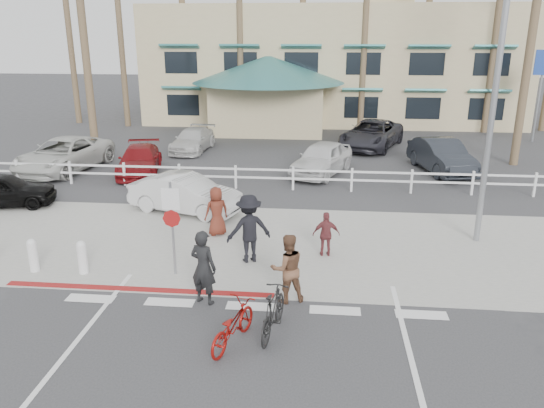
# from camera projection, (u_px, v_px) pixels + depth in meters

# --- Properties ---
(ground) EXTENTS (140.00, 140.00, 0.00)m
(ground) POSITION_uv_depth(u_px,v_px,m) (248.00, 320.00, 12.14)
(ground) COLOR #333335
(bike_path) EXTENTS (12.00, 16.00, 0.01)m
(bike_path) POSITION_uv_depth(u_px,v_px,m) (233.00, 373.00, 10.24)
(bike_path) COLOR #333335
(bike_path) RESTS_ON ground
(sidewalk_plaza) EXTENTS (22.00, 7.00, 0.01)m
(sidewalk_plaza) POSITION_uv_depth(u_px,v_px,m) (268.00, 245.00, 16.39)
(sidewalk_plaza) COLOR gray
(sidewalk_plaza) RESTS_ON ground
(cross_street) EXTENTS (40.00, 5.00, 0.01)m
(cross_street) POSITION_uv_depth(u_px,v_px,m) (279.00, 205.00, 20.17)
(cross_street) COLOR #333335
(cross_street) RESTS_ON ground
(parking_lot) EXTENTS (50.00, 16.00, 0.01)m
(parking_lot) POSITION_uv_depth(u_px,v_px,m) (294.00, 151.00, 29.16)
(parking_lot) COLOR #333335
(parking_lot) RESTS_ON ground
(curb_red) EXTENTS (7.00, 0.25, 0.02)m
(curb_red) POSITION_uv_depth(u_px,v_px,m) (138.00, 289.00, 13.55)
(curb_red) COLOR maroon
(curb_red) RESTS_ON ground
(rail_fence) EXTENTS (29.40, 0.16, 1.00)m
(rail_fence) POSITION_uv_depth(u_px,v_px,m) (296.00, 179.00, 21.87)
(rail_fence) COLOR silver
(rail_fence) RESTS_ON ground
(building) EXTENTS (28.00, 16.00, 11.30)m
(building) POSITION_uv_depth(u_px,v_px,m) (332.00, 40.00, 39.51)
(building) COLOR #C3B285
(building) RESTS_ON ground
(sign_post) EXTENTS (0.50, 0.10, 2.90)m
(sign_post) POSITION_uv_depth(u_px,v_px,m) (172.00, 224.00, 13.98)
(sign_post) COLOR gray
(sign_post) RESTS_ON ground
(bollard_0) EXTENTS (0.26, 0.26, 0.95)m
(bollard_0) POSITION_uv_depth(u_px,v_px,m) (82.00, 257.00, 14.33)
(bollard_0) COLOR silver
(bollard_0) RESTS_ON ground
(bollard_1) EXTENTS (0.26, 0.26, 0.95)m
(bollard_1) POSITION_uv_depth(u_px,v_px,m) (33.00, 255.00, 14.46)
(bollard_1) COLOR silver
(bollard_1) RESTS_ON ground
(streetlight_0) EXTENTS (0.60, 2.00, 9.00)m
(streetlight_0) POSITION_uv_depth(u_px,v_px,m) (495.00, 96.00, 15.33)
(streetlight_0) COLOR gray
(streetlight_0) RESTS_ON ground
(streetlight_1) EXTENTS (0.60, 2.00, 9.50)m
(streetlight_1) POSITION_uv_depth(u_px,v_px,m) (498.00, 58.00, 32.24)
(streetlight_1) COLOR gray
(streetlight_1) RESTS_ON ground
(info_sign) EXTENTS (1.20, 0.16, 5.60)m
(info_sign) POSITION_uv_depth(u_px,v_px,m) (539.00, 94.00, 30.76)
(info_sign) COLOR navy
(info_sign) RESTS_ON ground
(palm_0) EXTENTS (4.00, 4.00, 15.00)m
(palm_0) POSITION_uv_depth(u_px,v_px,m) (67.00, 12.00, 35.90)
(palm_0) COLOR #183E18
(palm_0) RESTS_ON ground
(palm_1) EXTENTS (4.00, 4.00, 13.00)m
(palm_1) POSITION_uv_depth(u_px,v_px,m) (120.00, 28.00, 34.89)
(palm_1) COLOR #183E18
(palm_1) RESTS_ON ground
(palm_2) EXTENTS (4.00, 4.00, 16.00)m
(palm_2) POSITION_uv_depth(u_px,v_px,m) (182.00, 4.00, 34.99)
(palm_2) COLOR #183E18
(palm_2) RESTS_ON ground
(palm_3) EXTENTS (4.00, 4.00, 14.00)m
(palm_3) POSITION_uv_depth(u_px,v_px,m) (240.00, 20.00, 33.98)
(palm_3) COLOR #183E18
(palm_3) RESTS_ON ground
(palm_4) EXTENTS (4.00, 4.00, 15.00)m
(palm_4) POSITION_uv_depth(u_px,v_px,m) (303.00, 12.00, 34.40)
(palm_4) COLOR #183E18
(palm_4) RESTS_ON ground
(palm_5) EXTENTS (4.00, 4.00, 13.00)m
(palm_5) POSITION_uv_depth(u_px,v_px,m) (365.00, 28.00, 33.39)
(palm_5) COLOR #183E18
(palm_5) RESTS_ON ground
(palm_7) EXTENTS (4.00, 4.00, 14.00)m
(palm_7) POSITION_uv_depth(u_px,v_px,m) (497.00, 19.00, 32.48)
(palm_7) COLOR #183E18
(palm_7) RESTS_ON ground
(palm_10) EXTENTS (4.00, 4.00, 12.00)m
(palm_10) POSITION_uv_depth(u_px,v_px,m) (84.00, 38.00, 25.40)
(palm_10) COLOR #183E18
(palm_10) RESTS_ON ground
(palm_11) EXTENTS (4.00, 4.00, 14.00)m
(palm_11) POSITION_uv_depth(u_px,v_px,m) (535.00, 15.00, 24.06)
(palm_11) COLOR #183E18
(palm_11) RESTS_ON ground
(bike_red) EXTENTS (1.14, 1.84, 0.91)m
(bike_red) POSITION_uv_depth(u_px,v_px,m) (232.00, 325.00, 11.05)
(bike_red) COLOR maroon
(bike_red) RESTS_ON ground
(rider_red) EXTENTS (0.80, 0.66, 1.87)m
(rider_red) POSITION_uv_depth(u_px,v_px,m) (203.00, 267.00, 12.63)
(rider_red) COLOR black
(rider_red) RESTS_ON ground
(bike_black) EXTENTS (0.80, 1.83, 1.06)m
(bike_black) POSITION_uv_depth(u_px,v_px,m) (273.00, 312.00, 11.42)
(bike_black) COLOR black
(bike_black) RESTS_ON ground
(rider_black) EXTENTS (1.02, 0.90, 1.74)m
(rider_black) POSITION_uv_depth(u_px,v_px,m) (287.00, 268.00, 12.74)
(rider_black) COLOR brown
(rider_black) RESTS_ON ground
(pedestrian_a) EXTENTS (1.47, 1.19, 1.98)m
(pedestrian_a) POSITION_uv_depth(u_px,v_px,m) (249.00, 229.00, 14.95)
(pedestrian_a) COLOR black
(pedestrian_a) RESTS_ON ground
(pedestrian_child) EXTENTS (0.81, 0.40, 1.35)m
(pedestrian_child) POSITION_uv_depth(u_px,v_px,m) (326.00, 234.00, 15.41)
(pedestrian_child) COLOR brown
(pedestrian_child) RESTS_ON ground
(pedestrian_b) EXTENTS (0.93, 0.85, 1.60)m
(pedestrian_b) POSITION_uv_depth(u_px,v_px,m) (217.00, 211.00, 16.97)
(pedestrian_b) COLOR #5B2317
(pedestrian_b) RESTS_ON ground
(car_white_sedan) EXTENTS (4.42, 2.68, 1.38)m
(car_white_sedan) POSITION_uv_depth(u_px,v_px,m) (185.00, 194.00, 19.17)
(car_white_sedan) COLOR beige
(car_white_sedan) RESTS_ON ground
(car_red_compact) EXTENTS (4.03, 2.36, 1.29)m
(car_red_compact) POSITION_uv_depth(u_px,v_px,m) (2.00, 190.00, 19.80)
(car_red_compact) COLOR black
(car_red_compact) RESTS_ON ground
(lot_car_0) EXTENTS (3.36, 5.82, 1.53)m
(lot_car_0) POSITION_uv_depth(u_px,v_px,m) (64.00, 155.00, 24.89)
(lot_car_0) COLOR beige
(lot_car_0) RESTS_ON ground
(lot_car_1) EXTENTS (2.64, 4.62, 1.26)m
(lot_car_1) POSITION_uv_depth(u_px,v_px,m) (140.00, 160.00, 24.41)
(lot_car_1) COLOR maroon
(lot_car_1) RESTS_ON ground
(lot_car_2) EXTENTS (3.24, 4.71, 1.49)m
(lot_car_2) POSITION_uv_depth(u_px,v_px,m) (322.00, 158.00, 24.26)
(lot_car_2) COLOR silver
(lot_car_2) RESTS_ON ground
(lot_car_3) EXTENTS (2.63, 4.89, 1.53)m
(lot_car_3) POSITION_uv_depth(u_px,v_px,m) (441.00, 156.00, 24.66)
(lot_car_3) COLOR #1F2329
(lot_car_3) RESTS_ON ground
(lot_car_4) EXTENTS (2.00, 4.29, 1.21)m
(lot_car_4) POSITION_uv_depth(u_px,v_px,m) (193.00, 140.00, 29.04)
(lot_car_4) COLOR beige
(lot_car_4) RESTS_ON ground
(lot_car_5) EXTENTS (4.32, 6.08, 1.54)m
(lot_car_5) POSITION_uv_depth(u_px,v_px,m) (372.00, 134.00, 29.77)
(lot_car_5) COLOR #24242B
(lot_car_5) RESTS_ON ground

